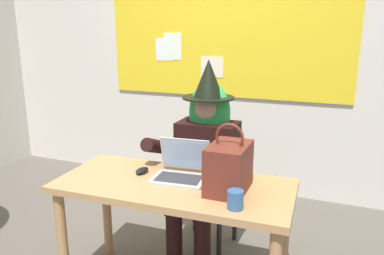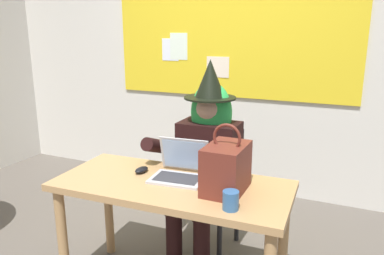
# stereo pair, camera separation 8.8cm
# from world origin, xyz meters

# --- Properties ---
(wall_back_bulletin) EXTENTS (5.31, 1.94, 2.86)m
(wall_back_bulletin) POSITION_xyz_m (-0.00, 1.73, 1.44)
(wall_back_bulletin) COLOR silver
(wall_back_bulletin) RESTS_ON ground
(desk_main) EXTENTS (1.38, 0.65, 0.73)m
(desk_main) POSITION_xyz_m (0.24, -0.02, 0.63)
(desk_main) COLOR tan
(desk_main) RESTS_ON ground
(chair_at_desk) EXTENTS (0.44, 0.44, 0.89)m
(chair_at_desk) POSITION_xyz_m (0.24, 0.64, 0.49)
(chair_at_desk) COLOR black
(chair_at_desk) RESTS_ON ground
(person_costumed) EXTENTS (0.59, 0.64, 1.39)m
(person_costumed) POSITION_xyz_m (0.24, 0.52, 0.77)
(person_costumed) COLOR black
(person_costumed) RESTS_ON ground
(laptop) EXTENTS (0.33, 0.30, 0.22)m
(laptop) POSITION_xyz_m (0.25, 0.08, 0.78)
(laptop) COLOR #B7B7BC
(laptop) RESTS_ON desk_main
(computer_mouse) EXTENTS (0.07, 0.11, 0.03)m
(computer_mouse) POSITION_xyz_m (0.00, 0.05, 0.75)
(computer_mouse) COLOR black
(computer_mouse) RESTS_ON desk_main
(handbag) EXTENTS (0.20, 0.30, 0.38)m
(handbag) POSITION_xyz_m (0.56, -0.00, 0.87)
(handbag) COLOR maroon
(handbag) RESTS_ON desk_main
(coffee_mug) EXTENTS (0.08, 0.08, 0.09)m
(coffee_mug) POSITION_xyz_m (0.65, -0.20, 0.78)
(coffee_mug) COLOR #336099
(coffee_mug) RESTS_ON desk_main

